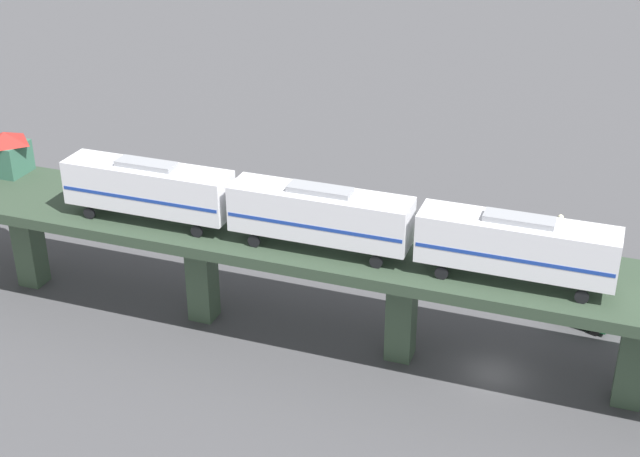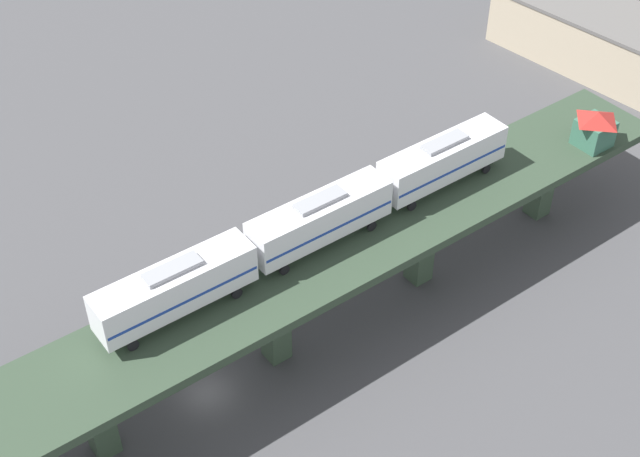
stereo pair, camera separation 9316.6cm
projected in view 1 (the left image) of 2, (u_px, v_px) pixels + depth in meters
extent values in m
plane|color=#424244|center=(493.00, 374.00, 59.82)|extent=(400.00, 400.00, 0.00)
cube|color=#2C3D2C|center=(504.00, 274.00, 56.36)|extent=(12.99, 92.30, 0.80)
cube|color=#384C38|center=(634.00, 354.00, 55.60)|extent=(1.89, 1.89, 7.33)
cube|color=#384C38|center=(402.00, 311.00, 60.15)|extent=(1.89, 1.89, 7.33)
cube|color=#384C38|center=(202.00, 274.00, 64.69)|extent=(1.89, 1.89, 7.33)
cube|color=#384C38|center=(29.00, 241.00, 69.24)|extent=(1.89, 1.89, 7.33)
cube|color=silver|center=(516.00, 245.00, 53.64)|extent=(3.40, 12.13, 3.10)
cube|color=navy|center=(516.00, 249.00, 53.77)|extent=(3.42, 11.89, 0.24)
cube|color=gray|center=(519.00, 219.00, 52.86)|extent=(1.61, 4.26, 0.36)
cylinder|color=black|center=(582.00, 297.00, 52.31)|extent=(0.26, 0.85, 0.84)
cylinder|color=black|center=(585.00, 278.00, 54.32)|extent=(0.26, 0.85, 0.84)
cylinder|color=black|center=(442.00, 273.00, 54.86)|extent=(0.26, 0.85, 0.84)
cylinder|color=black|center=(450.00, 256.00, 56.86)|extent=(0.26, 0.85, 0.84)
cube|color=silver|center=(320.00, 214.00, 57.46)|extent=(3.40, 12.13, 3.10)
cube|color=navy|center=(320.00, 218.00, 57.59)|extent=(3.42, 11.89, 0.24)
cube|color=gray|center=(320.00, 190.00, 56.68)|extent=(1.61, 4.26, 0.36)
cylinder|color=black|center=(376.00, 262.00, 56.13)|extent=(0.26, 0.85, 0.84)
cylinder|color=black|center=(387.00, 245.00, 58.14)|extent=(0.26, 0.85, 0.84)
cylinder|color=black|center=(254.00, 241.00, 58.68)|extent=(0.26, 0.85, 0.84)
cylinder|color=black|center=(268.00, 226.00, 60.68)|extent=(0.26, 0.85, 0.84)
cube|color=silver|center=(148.00, 187.00, 61.28)|extent=(3.40, 12.13, 3.10)
cube|color=navy|center=(148.00, 191.00, 61.41)|extent=(3.42, 11.89, 0.24)
cube|color=gray|center=(146.00, 164.00, 60.50)|extent=(1.61, 4.26, 0.36)
cylinder|color=black|center=(197.00, 231.00, 59.95)|extent=(0.26, 0.85, 0.84)
cylinder|color=black|center=(212.00, 217.00, 61.95)|extent=(0.26, 0.85, 0.84)
cylinder|color=black|center=(89.00, 213.00, 62.50)|extent=(0.26, 0.85, 0.84)
cylinder|color=black|center=(108.00, 200.00, 64.50)|extent=(0.26, 0.85, 0.84)
cube|color=#33604C|center=(8.00, 158.00, 69.51)|extent=(2.94, 2.94, 2.50)
pyramid|color=maroon|center=(4.00, 137.00, 68.75)|extent=(3.38, 3.38, 0.90)
cube|color=#1E6638|center=(580.00, 315.00, 65.11)|extent=(2.66, 4.67, 0.80)
cube|color=#1E2328|center=(584.00, 307.00, 64.68)|extent=(2.05, 2.49, 0.76)
cylinder|color=black|center=(595.00, 331.00, 63.93)|extent=(0.37, 0.70, 0.66)
cylinder|color=black|center=(603.00, 321.00, 65.19)|extent=(0.37, 0.70, 0.66)
cylinder|color=black|center=(557.00, 319.00, 65.38)|extent=(0.37, 0.70, 0.66)
cylinder|color=black|center=(565.00, 309.00, 66.64)|extent=(0.37, 0.70, 0.66)
cylinder|color=black|center=(555.00, 258.00, 67.65)|extent=(0.20, 0.20, 6.50)
sphere|color=beige|center=(561.00, 217.00, 66.09)|extent=(0.44, 0.44, 0.44)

